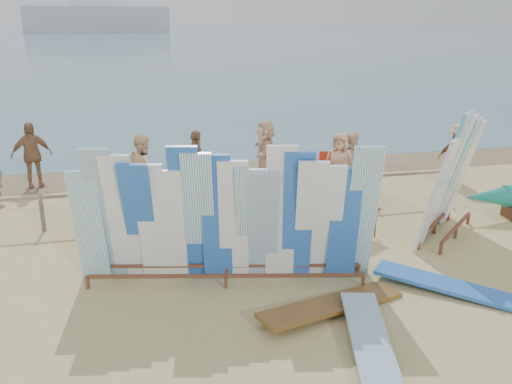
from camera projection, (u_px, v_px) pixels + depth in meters
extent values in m
plane|color=tan|center=(241.00, 271.00, 10.39)|extent=(160.00, 160.00, 0.00)
cube|color=slate|center=(140.00, 38.00, 129.33)|extent=(320.00, 240.00, 0.02)
cube|color=#7B6445|center=(198.00, 172.00, 17.08)|extent=(40.00, 2.60, 0.01)
cube|color=#999EA3|center=(98.00, 19.00, 173.96)|extent=(45.00, 8.00, 8.00)
cube|color=#7C6A5D|center=(217.00, 186.00, 12.93)|extent=(12.00, 0.06, 0.06)
cube|color=#7C6A5D|center=(42.00, 212.00, 12.22)|extent=(0.08, 0.08, 0.90)
cube|color=#7C6A5D|center=(133.00, 206.00, 12.62)|extent=(0.08, 0.08, 0.90)
cube|color=#7C6A5D|center=(217.00, 200.00, 13.03)|extent=(0.08, 0.08, 0.90)
cube|color=#7C6A5D|center=(297.00, 194.00, 13.44)|extent=(0.08, 0.08, 0.90)
cube|color=#7C6A5D|center=(372.00, 189.00, 13.85)|extent=(0.08, 0.08, 0.90)
cube|color=#7C6A5D|center=(443.00, 184.00, 14.26)|extent=(0.08, 0.08, 0.90)
cube|color=brown|center=(226.00, 276.00, 9.68)|extent=(4.85, 1.07, 0.06)
cube|color=brown|center=(227.00, 266.00, 10.08)|extent=(4.85, 1.07, 0.06)
cube|color=white|center=(89.00, 227.00, 9.58)|extent=(0.61, 0.58, 2.20)
cube|color=#7BA2C5|center=(105.00, 216.00, 9.53)|extent=(0.66, 0.80, 2.61)
cube|color=white|center=(123.00, 219.00, 9.54)|extent=(0.66, 0.80, 2.51)
cube|color=blue|center=(140.00, 223.00, 9.57)|extent=(0.69, 0.94, 2.37)
cube|color=white|center=(153.00, 224.00, 9.58)|extent=(0.64, 0.70, 2.33)
cube|color=white|center=(170.00, 226.00, 9.60)|extent=(0.64, 0.70, 2.23)
cube|color=blue|center=(187.00, 215.00, 9.53)|extent=(0.66, 0.83, 2.65)
cube|color=white|center=(199.00, 218.00, 9.55)|extent=(0.67, 0.87, 2.54)
cube|color=blue|center=(217.00, 219.00, 9.57)|extent=(0.63, 0.66, 2.49)
cube|color=white|center=(234.00, 222.00, 9.58)|extent=(0.63, 0.68, 2.38)
cube|color=white|center=(251.00, 225.00, 9.61)|extent=(0.66, 0.79, 2.25)
cube|color=#7BA2C5|center=(263.00, 227.00, 9.62)|extent=(0.65, 0.75, 2.16)
cube|color=white|center=(281.00, 215.00, 9.55)|extent=(0.63, 0.66, 2.64)
cube|color=blue|center=(298.00, 218.00, 9.57)|extent=(0.63, 0.68, 2.53)
cube|color=white|center=(310.00, 221.00, 9.60)|extent=(0.67, 0.86, 2.39)
cube|color=white|center=(327.00, 223.00, 9.61)|extent=(0.65, 0.78, 2.31)
cube|color=blue|center=(344.00, 225.00, 9.63)|extent=(0.61, 0.60, 2.25)
cube|color=white|center=(361.00, 214.00, 9.57)|extent=(0.67, 0.87, 2.64)
cube|color=brown|center=(456.00, 227.00, 11.86)|extent=(1.59, 1.48, 0.06)
cube|color=brown|center=(435.00, 223.00, 12.11)|extent=(1.59, 1.48, 0.06)
cube|color=white|center=(436.00, 196.00, 10.92)|extent=(0.85, 0.85, 2.42)
cube|color=white|center=(443.00, 180.00, 11.17)|extent=(0.96, 0.97, 2.89)
cube|color=white|center=(449.00, 178.00, 11.50)|extent=(0.97, 0.99, 2.77)
cube|color=white|center=(454.00, 176.00, 11.84)|extent=(0.99, 1.00, 2.65)
cube|color=white|center=(458.00, 176.00, 12.10)|extent=(1.00, 1.01, 2.54)
cube|color=white|center=(462.00, 173.00, 12.43)|extent=(0.86, 0.86, 2.47)
cone|color=#18877D|center=(486.00, 197.00, 12.87)|extent=(1.12, 0.61, 0.50)
cube|color=brown|center=(358.00, 209.00, 11.80)|extent=(0.98, 0.84, 0.05)
cube|color=white|center=(359.00, 199.00, 11.72)|extent=(0.42, 0.19, 0.39)
cube|color=blue|center=(451.00, 292.00, 9.60)|extent=(2.39, 2.21, 0.22)
cube|color=#7BA2C5|center=(371.00, 354.00, 7.83)|extent=(1.18, 2.75, 0.26)
cube|color=brown|center=(332.00, 311.00, 8.98)|extent=(2.73, 1.43, 0.24)
cube|color=red|center=(228.00, 190.00, 14.13)|extent=(0.67, 0.63, 0.05)
cube|color=red|center=(225.00, 177.00, 14.27)|extent=(0.61, 0.28, 0.58)
cube|color=red|center=(268.00, 193.00, 14.01)|extent=(0.63, 0.59, 0.05)
cube|color=red|center=(264.00, 181.00, 14.12)|extent=(0.55, 0.27, 0.53)
cube|color=red|center=(327.00, 175.00, 14.50)|extent=(0.77, 0.95, 0.60)
cube|color=red|center=(328.00, 159.00, 14.70)|extent=(0.53, 0.35, 0.38)
imported|color=#8C6042|center=(196.00, 162.00, 14.87)|extent=(0.56, 1.06, 1.73)
imported|color=tan|center=(458.00, 154.00, 15.55)|extent=(0.97, 1.24, 1.79)
imported|color=beige|center=(353.00, 162.00, 14.96)|extent=(0.89, 0.66, 1.65)
imported|color=#8C6042|center=(32.00, 155.00, 15.27)|extent=(1.19, 0.79, 1.88)
imported|color=beige|center=(144.00, 170.00, 13.81)|extent=(0.69, 1.00, 1.87)
imported|color=beige|center=(265.00, 153.00, 15.59)|extent=(0.88, 1.80, 1.86)
imported|color=#8C6042|center=(455.00, 158.00, 15.57)|extent=(0.98, 0.80, 1.55)
imported|color=tan|center=(339.00, 165.00, 14.45)|extent=(0.95, 0.80, 1.76)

